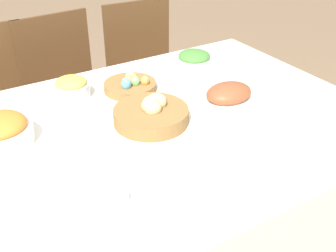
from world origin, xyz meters
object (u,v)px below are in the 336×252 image
(fork, at_px, (161,217))
(drinking_cup, at_px, (235,136))
(egg_basket, at_px, (130,85))
(dinner_plate, at_px, (205,198))
(pineapple_bowl, at_px, (72,88))
(chair_far_right, at_px, (147,74))
(green_salad_bowl, at_px, (194,60))
(spoon, at_px, (252,179))
(bread_basket, at_px, (152,113))
(butter_dish, at_px, (103,197))
(carrot_bowl, at_px, (0,131))
(ham_platter, at_px, (229,94))
(knife, at_px, (244,182))
(chair_far_center, at_px, (68,94))

(fork, relative_size, drinking_cup, 1.92)
(egg_basket, distance_m, dinner_plate, 0.75)
(dinner_plate, bearing_deg, pineapple_bowl, 96.64)
(chair_far_right, relative_size, green_salad_bowl, 5.14)
(fork, bearing_deg, spoon, -3.33)
(bread_basket, bearing_deg, spoon, -78.95)
(dinner_plate, height_order, butter_dish, butter_dish)
(carrot_bowl, distance_m, green_salad_bowl, 0.95)
(chair_far_right, xyz_separation_m, bread_basket, (-0.46, -0.88, 0.29))
(bread_basket, bearing_deg, egg_basket, 79.00)
(bread_basket, distance_m, fork, 0.52)
(chair_far_right, height_order, bread_basket, chair_far_right)
(ham_platter, xyz_separation_m, carrot_bowl, (-0.87, 0.16, 0.02))
(ham_platter, distance_m, spoon, 0.52)
(ham_platter, bearing_deg, bread_basket, 178.13)
(fork, xyz_separation_m, knife, (0.29, 0.00, 0.00))
(chair_far_right, bearing_deg, egg_basket, -120.23)
(chair_far_right, distance_m, chair_far_center, 0.50)
(spoon, distance_m, butter_dish, 0.45)
(knife, xyz_separation_m, spoon, (0.03, 0.00, 0.00))
(green_salad_bowl, height_order, knife, green_salad_bowl)
(chair_far_right, relative_size, spoon, 5.06)
(bread_basket, distance_m, drinking_cup, 0.33)
(bread_basket, bearing_deg, ham_platter, -1.87)
(egg_basket, bearing_deg, butter_dish, -123.39)
(green_salad_bowl, relative_size, butter_dish, 1.43)
(egg_basket, xyz_separation_m, drinking_cup, (0.10, -0.58, 0.02))
(egg_basket, height_order, pineapple_bowl, pineapple_bowl)
(bread_basket, distance_m, carrot_bowl, 0.53)
(pineapple_bowl, xyz_separation_m, butter_dish, (-0.16, -0.67, -0.03))
(pineapple_bowl, relative_size, dinner_plate, 0.62)
(carrot_bowl, bearing_deg, chair_far_center, 57.24)
(bread_basket, relative_size, drinking_cup, 2.97)
(pineapple_bowl, bearing_deg, dinner_plate, -83.36)
(green_salad_bowl, bearing_deg, egg_basket, -170.95)
(pineapple_bowl, bearing_deg, butter_dish, -103.36)
(dinner_plate, bearing_deg, ham_platter, 45.53)
(chair_far_right, xyz_separation_m, egg_basket, (-0.41, -0.60, 0.27))
(dinner_plate, distance_m, spoon, 0.18)
(green_salad_bowl, height_order, dinner_plate, green_salad_bowl)
(dinner_plate, bearing_deg, egg_basket, 79.28)
(spoon, bearing_deg, fork, -176.67)
(green_salad_bowl, relative_size, dinner_plate, 0.74)
(dinner_plate, xyz_separation_m, fork, (-0.15, 0.00, -0.00))
(chair_far_right, bearing_deg, bread_basket, -113.78)
(carrot_bowl, bearing_deg, green_salad_bowl, 11.58)
(knife, bearing_deg, fork, 176.67)
(bread_basket, relative_size, spoon, 1.55)
(chair_far_right, xyz_separation_m, pineapple_bowl, (-0.64, -0.53, 0.29))
(carrot_bowl, bearing_deg, knife, -46.75)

